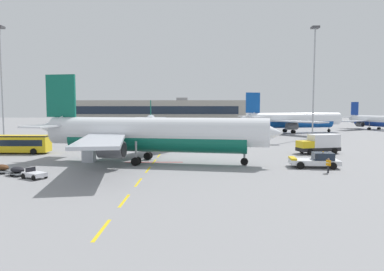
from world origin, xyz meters
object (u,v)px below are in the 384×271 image
apron_shuttle_bus (12,143)px  apron_light_mast_near (1,70)px  ground_power_truck (319,143)px  pushback_tug (316,160)px  ground_crew_worker (328,165)px  airliner_far_right (293,120)px  catering_truck (140,138)px  airliner_foreground (152,134)px  airliner_mid_left (151,122)px  uld_cargo_container (89,156)px  apron_light_mast_far (314,70)px  baggage_train (18,171)px  airliner_far_center (377,121)px

apron_shuttle_bus → apron_light_mast_near: 28.35m
ground_power_truck → pushback_tug: bearing=-110.9°
ground_crew_worker → airliner_far_right: bearing=77.9°
catering_truck → ground_power_truck: same height
pushback_tug → ground_crew_worker: 3.83m
airliner_foreground → airliner_far_right: 67.60m
airliner_mid_left → uld_cargo_container: airliner_mid_left is taller
airliner_far_right → apron_light_mast_near: 78.22m
apron_light_mast_far → pushback_tug: bearing=-107.8°
uld_cargo_container → apron_shuttle_bus: bearing=149.9°
pushback_tug → baggage_train: (-34.96, -5.72, -0.38)m
pushback_tug → ground_crew_worker: size_ratio=3.63×
airliner_mid_left → uld_cargo_container: size_ratio=17.39×
airliner_foreground → ground_crew_worker: bearing=-19.3°
airliner_mid_left → apron_shuttle_bus: bearing=-107.5°
pushback_tug → airliner_far_right: airliner_far_right is taller
catering_truck → apron_light_mast_near: size_ratio=0.28×
apron_light_mast_near → apron_light_mast_far: 72.73m
airliner_foreground → uld_cargo_container: (-8.89, 0.55, -3.15)m
pushback_tug → baggage_train: 35.43m
pushback_tug → airliner_far_center: 87.61m
airliner_far_right → apron_light_mast_near: size_ratio=1.32×
ground_crew_worker → airliner_mid_left: bearing=113.2°
ground_power_truck → uld_cargo_container: bearing=-165.0°
airliner_far_center → apron_light_mast_near: (-104.10, -40.58, 12.64)m
airliner_far_right → ground_power_truck: size_ratio=4.55×
ground_power_truck → apron_light_mast_near: apron_light_mast_near is taller
catering_truck → pushback_tug: bearing=-43.5°
catering_truck → uld_cargo_container: size_ratio=4.36×
pushback_tug → apron_shuttle_bus: 47.17m
apron_light_mast_near → ground_crew_worker: bearing=-33.0°
ground_power_truck → airliner_far_right: bearing=79.4°
ground_power_truck → ground_crew_worker: size_ratio=4.28×
uld_cargo_container → airliner_far_center: bearing=42.9°
baggage_train → ground_crew_worker: ground_crew_worker is taller
ground_crew_worker → apron_light_mast_near: bearing=147.0°
airliner_foreground → apron_shuttle_bus: airliner_foreground is taller
baggage_train → uld_cargo_container: uld_cargo_container is taller
airliner_far_right → apron_shuttle_bus: 76.57m
ground_power_truck → apron_light_mast_near: bearing=162.2°
pushback_tug → ground_power_truck: (5.21, 13.62, 0.74)m
baggage_train → apron_light_mast_near: apron_light_mast_near is taller
airliner_mid_left → apron_light_mast_far: bearing=-26.2°
airliner_far_right → airliner_far_center: bearing=22.7°
ground_power_truck → apron_light_mast_far: apron_light_mast_far is taller
airliner_far_right → baggage_train: airliner_far_right is taller
airliner_mid_left → apron_shuttle_bus: (-16.18, -51.45, -1.49)m
airliner_mid_left → ground_crew_worker: airliner_mid_left is taller
apron_shuttle_bus → airliner_far_right: bearing=39.1°
apron_light_mast_near → uld_cargo_container: bearing=-46.6°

